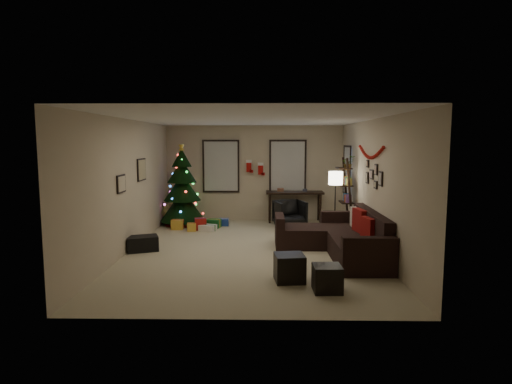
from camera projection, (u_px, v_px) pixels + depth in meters
The scene contains 29 objects.
floor at pixel (251, 250), 8.89m from camera, with size 7.00×7.00×0.00m, color #BDB18F.
ceiling at pixel (250, 119), 8.58m from camera, with size 7.00×7.00×0.00m, color white.
wall_back at pixel (254, 173), 12.21m from camera, with size 5.00×5.00×0.00m, color #C6B597.
wall_front at pixel (242, 215), 5.26m from camera, with size 5.00×5.00×0.00m, color #C6B597.
wall_left at pixel (129, 185), 8.78m from camera, with size 7.00×7.00×0.00m, color #C6B597.
wall_right at pixel (373, 186), 8.69m from camera, with size 7.00×7.00×0.00m, color #C6B597.
window_back_left at pixel (221, 166), 12.17m from camera, with size 1.05×0.06×1.50m.
window_back_right at pixel (288, 166), 12.14m from camera, with size 1.05×0.06×1.50m.
window_right_wall at pixel (348, 170), 11.21m from camera, with size 0.06×0.90×1.30m.
christmas_tree at pixel (182, 191), 11.54m from camera, with size 1.21×1.21×2.25m.
presents at pixel (199, 224), 11.12m from camera, with size 1.50×1.01×0.30m.
sofa at pixel (341, 239), 8.62m from camera, with size 1.96×2.85×0.89m.
pillow_red_a at pixel (368, 228), 7.96m from camera, with size 0.11×0.41×0.41m, color maroon.
pillow_red_b at pixel (360, 221), 8.64m from camera, with size 0.13×0.50×0.50m, color maroon.
pillow_cream at pixel (355, 218), 9.11m from camera, with size 0.12×0.43×0.43m, color #BDAB99.
ottoman_near at pixel (289, 268), 6.90m from camera, with size 0.46×0.46×0.44m, color black.
ottoman_far at pixel (327, 278), 6.43m from camera, with size 0.42×0.42×0.40m, color black.
desk at pixel (295, 195), 11.98m from camera, with size 1.59×0.57×0.86m.
desk_chair at pixel (290, 213), 11.39m from camera, with size 0.68×0.64×0.70m, color black.
bookshelf at pixel (347, 197), 10.40m from camera, with size 0.30×0.55×1.87m.
potted_plant at pixel (348, 161), 10.28m from camera, with size 0.40×0.35×0.45m, color #4C4C4C.
floor_lamp at pixel (336, 182), 10.00m from camera, with size 0.33×0.33×1.55m.
art_map at pixel (142, 170), 9.60m from camera, with size 0.04×0.60×0.50m.
art_abstract at pixel (121, 184), 8.23m from camera, with size 0.04×0.45×0.35m.
gallery at pixel (374, 175), 8.59m from camera, with size 0.03×1.25×0.54m.
garland at pixel (370, 152), 8.74m from camera, with size 0.08×1.90×0.30m, color #A5140C, non-canonical shape.
stocking_left at pixel (249, 166), 12.03m from camera, with size 0.20×0.05×0.36m.
stocking_right at pixel (261, 169), 12.05m from camera, with size 0.20×0.05×0.36m.
storage_bin at pixel (142, 244), 8.83m from camera, with size 0.61×0.41×0.31m, color black.
Camera 1 is at (0.27, -8.69, 2.24)m, focal length 30.02 mm.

